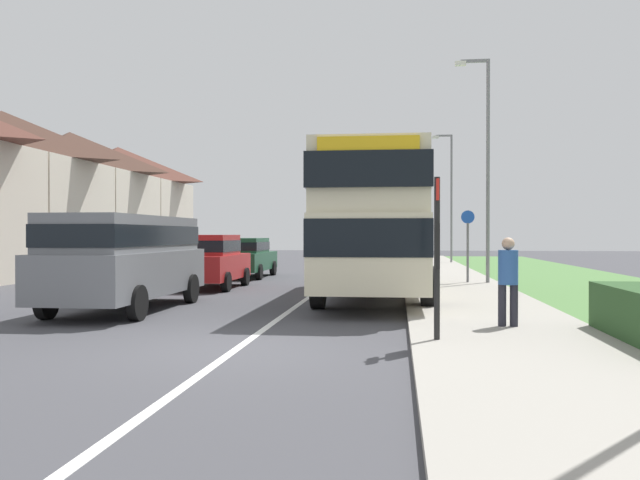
{
  "coord_description": "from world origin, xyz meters",
  "views": [
    {
      "loc": [
        2.4,
        -9.64,
        1.73
      ],
      "look_at": [
        0.73,
        4.53,
        1.6
      ],
      "focal_mm": 36.97,
      "sensor_mm": 36.0,
      "label": 1
    }
  ],
  "objects_px": {
    "double_decker_bus": "(376,219)",
    "parked_van_grey": "(126,254)",
    "bus_stop_sign": "(437,246)",
    "street_lamp_mid": "(485,156)",
    "parked_car_dark_green": "(244,256)",
    "street_lamp_far": "(450,190)",
    "pedestrian_at_stop": "(508,277)",
    "cycle_route_sign": "(468,243)",
    "parked_car_red": "(210,259)"
  },
  "relations": [
    {
      "from": "double_decker_bus",
      "to": "street_lamp_far",
      "type": "height_order",
      "value": "street_lamp_far"
    },
    {
      "from": "parked_van_grey",
      "to": "parked_car_red",
      "type": "xyz_separation_m",
      "value": [
        0.18,
        6.05,
        -0.35
      ]
    },
    {
      "from": "street_lamp_mid",
      "to": "parked_car_dark_green",
      "type": "bearing_deg",
      "value": 159.27
    },
    {
      "from": "parked_van_grey",
      "to": "double_decker_bus",
      "type": "bearing_deg",
      "value": 33.24
    },
    {
      "from": "parked_car_dark_green",
      "to": "pedestrian_at_stop",
      "type": "relative_size",
      "value": 2.73
    },
    {
      "from": "parked_car_dark_green",
      "to": "street_lamp_mid",
      "type": "relative_size",
      "value": 0.61
    },
    {
      "from": "parked_car_dark_green",
      "to": "pedestrian_at_stop",
      "type": "distance_m",
      "value": 16.06
    },
    {
      "from": "double_decker_bus",
      "to": "pedestrian_at_stop",
      "type": "relative_size",
      "value": 6.1
    },
    {
      "from": "bus_stop_sign",
      "to": "parked_car_dark_green",
      "type": "bearing_deg",
      "value": 113.26
    },
    {
      "from": "parked_van_grey",
      "to": "street_lamp_mid",
      "type": "distance_m",
      "value": 12.42
    },
    {
      "from": "double_decker_bus",
      "to": "parked_car_red",
      "type": "distance_m",
      "value": 5.99
    },
    {
      "from": "parked_car_dark_green",
      "to": "bus_stop_sign",
      "type": "xyz_separation_m",
      "value": [
        6.67,
        -15.52,
        0.67
      ]
    },
    {
      "from": "pedestrian_at_stop",
      "to": "street_lamp_mid",
      "type": "distance_m",
      "value": 11.1
    },
    {
      "from": "parked_van_grey",
      "to": "pedestrian_at_stop",
      "type": "xyz_separation_m",
      "value": [
        8.01,
        -2.51,
        -0.3
      ]
    },
    {
      "from": "bus_stop_sign",
      "to": "double_decker_bus",
      "type": "bearing_deg",
      "value": 98.63
    },
    {
      "from": "pedestrian_at_stop",
      "to": "street_lamp_mid",
      "type": "height_order",
      "value": "street_lamp_mid"
    },
    {
      "from": "parked_car_dark_green",
      "to": "street_lamp_mid",
      "type": "height_order",
      "value": "street_lamp_mid"
    },
    {
      "from": "parked_car_dark_green",
      "to": "cycle_route_sign",
      "type": "distance_m",
      "value": 9.05
    },
    {
      "from": "parked_car_dark_green",
      "to": "street_lamp_mid",
      "type": "xyz_separation_m",
      "value": [
        8.95,
        -3.39,
        3.44
      ]
    },
    {
      "from": "bus_stop_sign",
      "to": "cycle_route_sign",
      "type": "height_order",
      "value": "bus_stop_sign"
    },
    {
      "from": "parked_car_dark_green",
      "to": "bus_stop_sign",
      "type": "distance_m",
      "value": 16.91
    },
    {
      "from": "parked_van_grey",
      "to": "street_lamp_far",
      "type": "xyz_separation_m",
      "value": [
        9.06,
        23.94,
        2.97
      ]
    },
    {
      "from": "pedestrian_at_stop",
      "to": "street_lamp_mid",
      "type": "xyz_separation_m",
      "value": [
        0.96,
        10.55,
        3.33
      ]
    },
    {
      "from": "parked_car_dark_green",
      "to": "street_lamp_mid",
      "type": "bearing_deg",
      "value": -20.73
    },
    {
      "from": "parked_van_grey",
      "to": "street_lamp_far",
      "type": "distance_m",
      "value": 25.77
    },
    {
      "from": "bus_stop_sign",
      "to": "street_lamp_mid",
      "type": "height_order",
      "value": "street_lamp_mid"
    },
    {
      "from": "parked_car_dark_green",
      "to": "parked_car_red",
      "type": "bearing_deg",
      "value": -88.29
    },
    {
      "from": "parked_car_red",
      "to": "bus_stop_sign",
      "type": "distance_m",
      "value": 12.08
    },
    {
      "from": "bus_stop_sign",
      "to": "cycle_route_sign",
      "type": "relative_size",
      "value": 1.03
    },
    {
      "from": "pedestrian_at_stop",
      "to": "cycle_route_sign",
      "type": "relative_size",
      "value": 0.66
    },
    {
      "from": "parked_car_red",
      "to": "parked_car_dark_green",
      "type": "relative_size",
      "value": 0.87
    },
    {
      "from": "parked_car_red",
      "to": "cycle_route_sign",
      "type": "height_order",
      "value": "cycle_route_sign"
    },
    {
      "from": "double_decker_bus",
      "to": "parked_car_red",
      "type": "height_order",
      "value": "double_decker_bus"
    },
    {
      "from": "pedestrian_at_stop",
      "to": "bus_stop_sign",
      "type": "xyz_separation_m",
      "value": [
        -1.32,
        -1.58,
        0.56
      ]
    },
    {
      "from": "parked_van_grey",
      "to": "parked_car_red",
      "type": "height_order",
      "value": "parked_van_grey"
    },
    {
      "from": "parked_car_dark_green",
      "to": "double_decker_bus",
      "type": "bearing_deg",
      "value": -54.83
    },
    {
      "from": "cycle_route_sign",
      "to": "pedestrian_at_stop",
      "type": "bearing_deg",
      "value": -92.28
    },
    {
      "from": "parked_van_grey",
      "to": "street_lamp_far",
      "type": "height_order",
      "value": "street_lamp_far"
    },
    {
      "from": "double_decker_bus",
      "to": "parked_car_red",
      "type": "relative_size",
      "value": 2.56
    },
    {
      "from": "cycle_route_sign",
      "to": "street_lamp_mid",
      "type": "distance_m",
      "value": 2.93
    },
    {
      "from": "parked_car_dark_green",
      "to": "bus_stop_sign",
      "type": "relative_size",
      "value": 1.75
    },
    {
      "from": "bus_stop_sign",
      "to": "pedestrian_at_stop",
      "type": "bearing_deg",
      "value": 50.27
    },
    {
      "from": "parked_van_grey",
      "to": "street_lamp_mid",
      "type": "bearing_deg",
      "value": 41.84
    },
    {
      "from": "cycle_route_sign",
      "to": "parked_car_dark_green",
      "type": "bearing_deg",
      "value": 158.62
    },
    {
      "from": "double_decker_bus",
      "to": "parked_van_grey",
      "type": "relative_size",
      "value": 1.83
    },
    {
      "from": "cycle_route_sign",
      "to": "street_lamp_mid",
      "type": "height_order",
      "value": "street_lamp_mid"
    },
    {
      "from": "parked_van_grey",
      "to": "parked_car_red",
      "type": "distance_m",
      "value": 6.07
    },
    {
      "from": "bus_stop_sign",
      "to": "cycle_route_sign",
      "type": "bearing_deg",
      "value": 81.9
    },
    {
      "from": "parked_van_grey",
      "to": "street_lamp_far",
      "type": "relative_size",
      "value": 0.75
    },
    {
      "from": "pedestrian_at_stop",
      "to": "bus_stop_sign",
      "type": "relative_size",
      "value": 0.64
    }
  ]
}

